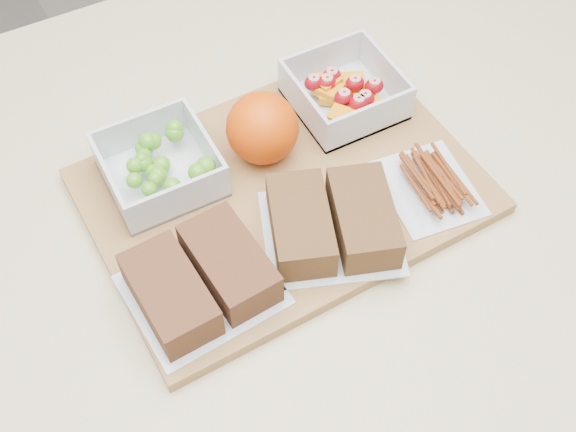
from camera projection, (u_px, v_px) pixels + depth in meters
name	position (u px, v px, depth m)	size (l,w,h in m)	color
counter	(276.00, 382.00, 1.16)	(1.20, 0.90, 0.90)	beige
cutting_board	(284.00, 191.00, 0.81)	(0.42, 0.30, 0.02)	#A07642
grape_container	(161.00, 165.00, 0.80)	(0.12, 0.12, 0.05)	silver
fruit_container	(344.00, 93.00, 0.86)	(0.12, 0.12, 0.05)	silver
orange	(262.00, 128.00, 0.80)	(0.08, 0.08, 0.08)	#E74A05
sandwich_bag_left	(200.00, 279.00, 0.71)	(0.15, 0.14, 0.04)	silver
sandwich_bag_center	(332.00, 222.00, 0.75)	(0.18, 0.17, 0.04)	silver
pretzel_bag	(430.00, 182.00, 0.79)	(0.11, 0.13, 0.03)	silver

